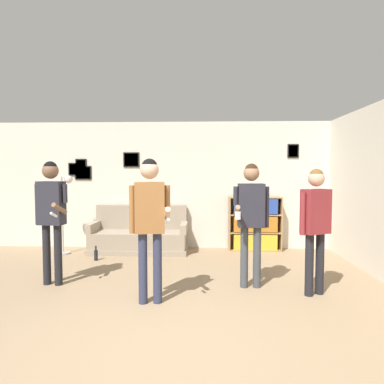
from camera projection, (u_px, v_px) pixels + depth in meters
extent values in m
plane|color=#937A5B|center=(152.00, 356.00, 3.03)|extent=(20.00, 20.00, 0.00)
cube|color=silver|center=(183.00, 185.00, 7.35)|extent=(8.59, 0.06, 2.70)
cube|color=black|center=(83.00, 173.00, 7.38)|extent=(0.36, 0.02, 0.30)
cube|color=gray|center=(83.00, 173.00, 7.37)|extent=(0.31, 0.01, 0.25)
cube|color=black|center=(81.00, 164.00, 7.37)|extent=(0.24, 0.02, 0.23)
cube|color=beige|center=(81.00, 164.00, 7.36)|extent=(0.20, 0.01, 0.18)
cube|color=black|center=(293.00, 151.00, 7.18)|extent=(0.23, 0.02, 0.29)
cube|color=#B2B2BC|center=(293.00, 151.00, 7.18)|extent=(0.19, 0.01, 0.24)
cube|color=black|center=(75.00, 169.00, 7.38)|extent=(0.26, 0.02, 0.27)
cube|color=#B2B2BC|center=(74.00, 169.00, 7.37)|extent=(0.22, 0.01, 0.23)
cube|color=black|center=(131.00, 160.00, 7.32)|extent=(0.34, 0.02, 0.32)
cube|color=beige|center=(131.00, 160.00, 7.32)|extent=(0.30, 0.01, 0.27)
cube|color=gray|center=(139.00, 249.00, 6.99)|extent=(1.98, 0.80, 0.10)
cube|color=gray|center=(139.00, 239.00, 6.98)|extent=(1.92, 0.74, 0.32)
cube|color=gray|center=(142.00, 217.00, 7.29)|extent=(1.92, 0.14, 0.51)
cube|color=gray|center=(94.00, 227.00, 7.00)|extent=(0.12, 0.74, 0.18)
cube|color=gray|center=(184.00, 227.00, 6.93)|extent=(0.12, 0.74, 0.18)
cube|color=#A87F51|center=(229.00, 223.00, 7.14)|extent=(0.02, 0.30, 1.12)
cube|color=#A87F51|center=(280.00, 224.00, 7.10)|extent=(0.02, 0.30, 1.12)
cube|color=#A87F51|center=(254.00, 222.00, 7.27)|extent=(1.08, 0.01, 1.12)
cube|color=#A87F51|center=(255.00, 249.00, 7.15)|extent=(1.04, 0.30, 0.02)
cube|color=#A87F51|center=(255.00, 197.00, 7.09)|extent=(1.04, 0.30, 0.02)
cube|color=#A87F51|center=(255.00, 232.00, 7.13)|extent=(1.04, 0.30, 0.02)
cube|color=#A87F51|center=(255.00, 215.00, 7.11)|extent=(1.04, 0.30, 0.02)
cube|color=gold|center=(255.00, 241.00, 7.13)|extent=(0.89, 0.26, 0.32)
cube|color=#B77023|center=(255.00, 224.00, 7.11)|extent=(0.89, 0.26, 0.32)
cube|color=#2847A3|center=(255.00, 206.00, 7.09)|extent=(0.89, 0.26, 0.32)
cylinder|color=#ADA89E|center=(63.00, 253.00, 6.84)|extent=(0.28, 0.28, 0.03)
cylinder|color=#ADA89E|center=(62.00, 215.00, 6.79)|extent=(0.03, 0.03, 1.52)
cylinder|color=#ADA89E|center=(65.00, 178.00, 6.75)|extent=(0.02, 0.16, 0.02)
sphere|color=silver|center=(69.00, 179.00, 6.75)|extent=(0.16, 0.16, 0.16)
cylinder|color=#ADA89E|center=(58.00, 183.00, 6.76)|extent=(0.02, 0.16, 0.02)
sphere|color=silver|center=(55.00, 185.00, 6.76)|extent=(0.16, 0.16, 0.16)
cylinder|color=black|center=(47.00, 254.00, 4.95)|extent=(0.11, 0.11, 0.88)
cylinder|color=black|center=(58.00, 255.00, 4.92)|extent=(0.11, 0.11, 0.88)
cube|color=#282833|center=(51.00, 203.00, 4.89)|extent=(0.38, 0.24, 0.62)
sphere|color=brown|center=(50.00, 171.00, 4.87)|extent=(0.23, 0.23, 0.23)
sphere|color=black|center=(50.00, 168.00, 4.86)|extent=(0.19, 0.19, 0.19)
cylinder|color=#282833|center=(65.00, 193.00, 4.85)|extent=(0.07, 0.07, 0.26)
cylinder|color=brown|center=(60.00, 209.00, 4.72)|extent=(0.10, 0.32, 0.19)
cylinder|color=white|center=(54.00, 215.00, 4.58)|extent=(0.05, 0.14, 0.09)
cylinder|color=#282833|center=(38.00, 204.00, 4.93)|extent=(0.07, 0.07, 0.58)
cylinder|color=#2D334C|center=(143.00, 268.00, 4.23)|extent=(0.11, 0.11, 0.88)
cylinder|color=#2D334C|center=(158.00, 268.00, 4.24)|extent=(0.11, 0.11, 0.88)
cube|color=#936033|center=(150.00, 208.00, 4.19)|extent=(0.38, 0.25, 0.63)
sphere|color=#D1A889|center=(150.00, 170.00, 4.17)|extent=(0.23, 0.23, 0.23)
sphere|color=black|center=(149.00, 166.00, 4.16)|extent=(0.19, 0.19, 0.19)
cylinder|color=#936033|center=(167.00, 196.00, 4.20)|extent=(0.07, 0.07, 0.26)
cylinder|color=#D1A889|center=(168.00, 214.00, 4.07)|extent=(0.11, 0.33, 0.19)
cylinder|color=white|center=(168.00, 221.00, 3.93)|extent=(0.05, 0.14, 0.09)
cylinder|color=#936033|center=(132.00, 209.00, 4.17)|extent=(0.07, 0.07, 0.59)
cylinder|color=#3D4247|center=(244.00, 257.00, 4.82)|extent=(0.11, 0.11, 0.86)
cylinder|color=#3D4247|center=(257.00, 257.00, 4.82)|extent=(0.11, 0.11, 0.86)
cube|color=#282833|center=(251.00, 205.00, 4.78)|extent=(0.36, 0.20, 0.61)
sphere|color=#997051|center=(251.00, 173.00, 4.75)|extent=(0.22, 0.22, 0.22)
sphere|color=#382314|center=(251.00, 170.00, 4.75)|extent=(0.19, 0.19, 0.19)
cylinder|color=#282833|center=(267.00, 207.00, 4.77)|extent=(0.07, 0.07, 0.57)
cylinder|color=#282833|center=(236.00, 196.00, 4.78)|extent=(0.07, 0.07, 0.26)
cylinder|color=#997051|center=(237.00, 211.00, 4.64)|extent=(0.07, 0.31, 0.19)
cylinder|color=white|center=(238.00, 215.00, 4.50)|extent=(0.08, 0.08, 0.10)
cylinder|color=black|center=(309.00, 265.00, 4.49)|extent=(0.11, 0.11, 0.82)
cylinder|color=black|center=(320.00, 263.00, 4.56)|extent=(0.11, 0.11, 0.82)
cube|color=maroon|center=(316.00, 211.00, 4.49)|extent=(0.41, 0.34, 0.58)
sphere|color=#D1A889|center=(316.00, 178.00, 4.46)|extent=(0.21, 0.21, 0.21)
sphere|color=brown|center=(316.00, 176.00, 4.46)|extent=(0.18, 0.18, 0.18)
cylinder|color=maroon|center=(328.00, 212.00, 4.57)|extent=(0.07, 0.07, 0.55)
cylinder|color=maroon|center=(303.00, 214.00, 4.40)|extent=(0.07, 0.07, 0.55)
cylinder|color=black|center=(96.00, 255.00, 6.31)|extent=(0.07, 0.07, 0.19)
cylinder|color=black|center=(96.00, 248.00, 6.30)|extent=(0.03, 0.03, 0.08)
cylinder|color=white|center=(266.00, 194.00, 7.08)|extent=(0.08, 0.08, 0.11)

